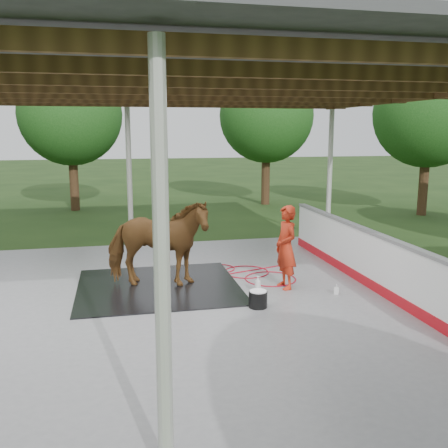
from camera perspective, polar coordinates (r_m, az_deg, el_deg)
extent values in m
plane|color=#1E3814|center=(9.31, -9.50, -9.38)|extent=(100.00, 100.00, 0.00)
cube|color=slate|center=(9.30, -9.50, -9.24)|extent=(12.00, 10.00, 0.05)
cylinder|color=beige|center=(4.24, -7.09, -5.72)|extent=(0.14, 0.14, 3.85)
cylinder|color=beige|center=(13.51, -10.76, 5.39)|extent=(0.14, 0.14, 3.85)
cylinder|color=beige|center=(14.80, 11.99, 5.78)|extent=(0.14, 0.14, 3.85)
cube|color=brown|center=(4.32, -7.95, 19.69)|extent=(12.00, 0.10, 0.18)
cube|color=brown|center=(5.81, -9.14, 17.30)|extent=(12.00, 0.10, 0.18)
cube|color=brown|center=(7.29, -9.84, 15.88)|extent=(12.00, 0.10, 0.18)
cube|color=brown|center=(8.79, -10.29, 14.94)|extent=(12.00, 0.10, 0.18)
cube|color=brown|center=(10.28, -10.60, 14.28)|extent=(12.00, 0.10, 0.18)
cube|color=brown|center=(11.78, -10.84, 13.78)|extent=(12.00, 0.10, 0.18)
cube|color=brown|center=(13.28, -11.02, 13.39)|extent=(12.00, 0.10, 0.18)
cube|color=brown|center=(10.66, 23.02, 13.50)|extent=(0.12, 10.00, 0.18)
cube|color=#38383A|center=(8.81, -10.33, 16.24)|extent=(12.60, 10.60, 0.10)
cube|color=red|center=(10.49, 16.58, -6.52)|extent=(0.14, 8.00, 0.20)
cube|color=white|center=(10.36, 16.75, -3.87)|extent=(0.12, 8.00, 1.00)
cube|color=slate|center=(10.25, 16.90, -1.06)|extent=(0.16, 8.00, 0.06)
cylinder|color=#382314|center=(20.92, -16.76, 4.50)|extent=(0.36, 0.36, 2.20)
sphere|color=#194714|center=(20.83, -17.16, 11.90)|extent=(4.00, 4.00, 4.00)
cylinder|color=#382314|center=(21.80, 4.77, 5.14)|extent=(0.36, 0.36, 2.20)
sphere|color=#194714|center=(21.71, 4.88, 12.26)|extent=(4.00, 4.00, 4.00)
cylinder|color=#382314|center=(20.34, 21.82, 4.03)|extent=(0.36, 0.36, 2.20)
sphere|color=#194714|center=(20.24, 22.35, 11.64)|extent=(4.00, 4.00, 4.00)
cube|color=black|center=(10.26, -7.50, -7.07)|extent=(3.20, 3.00, 0.02)
imported|color=brown|center=(10.02, -7.62, -2.20)|extent=(2.24, 1.38, 1.76)
imported|color=#B02712|center=(9.98, 7.10, -2.65)|extent=(0.48, 0.66, 1.67)
cylinder|color=black|center=(9.02, 3.91, -8.59)|extent=(0.33, 0.33, 0.29)
cylinder|color=white|center=(8.98, 3.92, -7.70)|extent=(0.31, 0.31, 0.03)
imported|color=silver|center=(9.80, 3.88, -6.90)|extent=(0.18, 0.18, 0.33)
imported|color=#338CD8|center=(9.95, 12.73, -7.29)|extent=(0.12, 0.12, 0.20)
torus|color=maroon|center=(10.72, 5.32, -6.25)|extent=(1.09, 1.09, 0.02)
torus|color=maroon|center=(11.19, 2.54, -5.48)|extent=(1.01, 1.01, 0.02)
torus|color=maroon|center=(11.44, -0.60, -5.11)|extent=(0.74, 0.74, 0.02)
cylinder|color=maroon|center=(11.42, 3.98, -5.16)|extent=(1.47, 0.50, 0.02)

